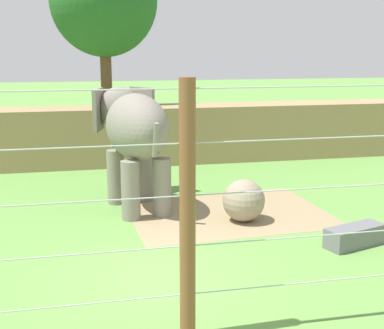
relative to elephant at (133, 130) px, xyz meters
name	(u,v)px	position (x,y,z in m)	size (l,w,h in m)	color
ground_plane	(159,276)	(-0.08, -4.66, -2.07)	(120.00, 120.00, 0.00)	#609342
dirt_patch	(228,213)	(2.28, -1.14, -2.07)	(5.03, 3.84, 0.01)	#937F5B
embankment_wall	(116,136)	(-0.08, 5.60, -1.03)	(36.00, 1.80, 2.09)	#997F56
elephant	(133,130)	(0.00, 0.00, 0.00)	(2.05, 4.19, 3.13)	gray
enrichment_ball	(244,201)	(2.48, -1.86, -1.55)	(1.05, 1.05, 1.05)	gray
cable_fence	(183,214)	(-0.05, -6.92, -0.15)	(11.56, 0.23, 3.83)	brown
feed_trough	(355,236)	(4.32, -4.01, -1.85)	(1.49, 0.90, 0.44)	slate
tree_left_of_centre	(104,1)	(-0.22, 7.74, 3.89)	(4.14, 4.14, 8.18)	brown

